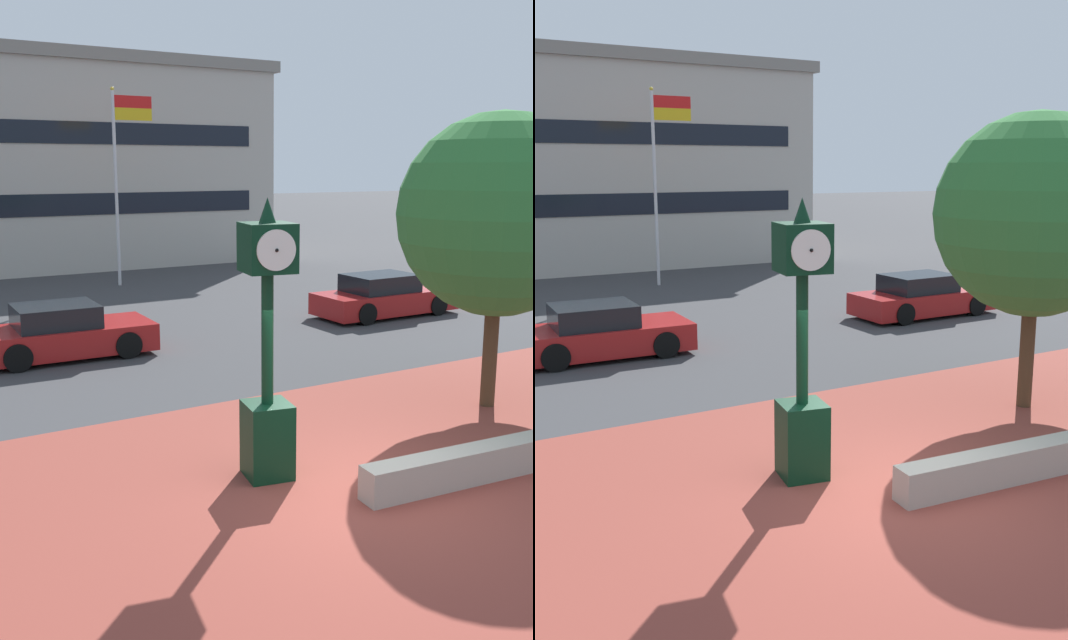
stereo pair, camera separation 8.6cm
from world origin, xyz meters
TOP-DOWN VIEW (x-y plane):
  - ground_plane at (0.00, 0.00)m, footprint 200.00×200.00m
  - plaza_brick_paving at (0.00, 0.35)m, footprint 44.00×8.71m
  - planter_wall at (1.28, -0.35)m, footprint 3.22×0.65m
  - street_clock at (-0.96, 1.28)m, footprint 0.80×0.83m
  - plaza_tree at (4.52, 2.12)m, footprint 3.96×3.69m
  - car_street_near at (8.17, 9.83)m, footprint 4.46×1.91m
  - car_street_mid at (-1.62, 9.73)m, footprint 4.14×2.01m
  - flagpole_primary at (3.41, 19.54)m, footprint 1.58×0.14m

SIDE VIEW (x-z plane):
  - ground_plane at x=0.00m, z-range 0.00..0.00m
  - plaza_brick_paving at x=0.00m, z-range 0.00..0.01m
  - planter_wall at x=1.28m, z-range 0.00..0.50m
  - car_street_mid at x=-1.62m, z-range -0.07..1.21m
  - car_street_near at x=8.17m, z-range -0.07..1.21m
  - street_clock at x=-0.96m, z-range -0.23..3.82m
  - plaza_tree at x=4.52m, z-range 0.79..6.24m
  - flagpole_primary at x=3.41m, z-range 0.68..7.97m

